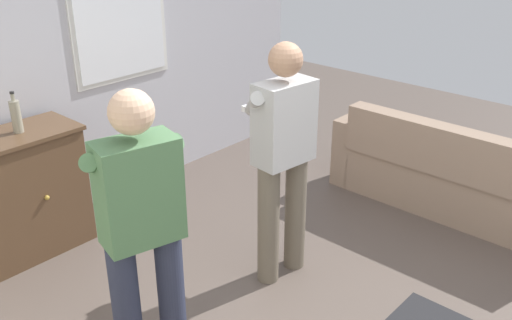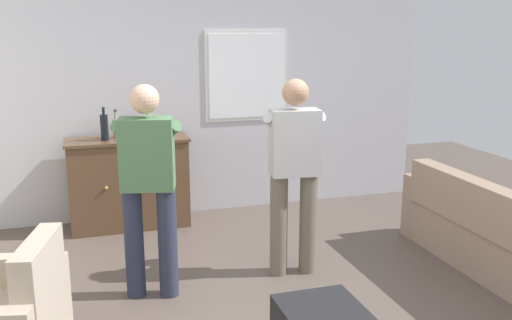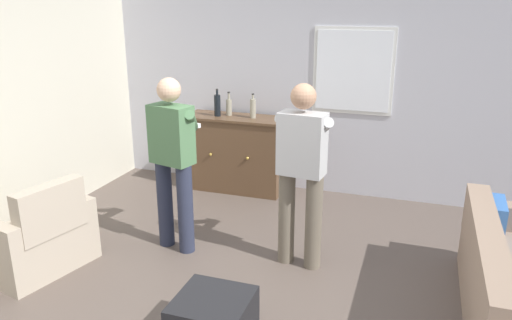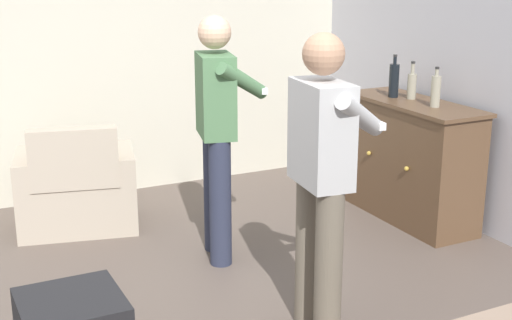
{
  "view_description": "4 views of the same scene",
  "coord_description": "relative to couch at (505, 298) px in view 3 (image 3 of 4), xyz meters",
  "views": [
    {
      "loc": [
        -2.35,
        -1.48,
        2.46
      ],
      "look_at": [
        -0.13,
        0.52,
        1.1
      ],
      "focal_mm": 40.0,
      "sensor_mm": 36.0,
      "label": 1
    },
    {
      "loc": [
        -1.34,
        -3.62,
        2.1
      ],
      "look_at": [
        -0.1,
        0.37,
        1.11
      ],
      "focal_mm": 40.0,
      "sensor_mm": 36.0,
      "label": 2
    },
    {
      "loc": [
        1.28,
        -3.34,
        2.34
      ],
      "look_at": [
        -0.01,
        0.46,
        1.05
      ],
      "focal_mm": 35.0,
      "sensor_mm": 36.0,
      "label": 3
    },
    {
      "loc": [
        3.41,
        -1.22,
        2.05
      ],
      "look_at": [
        -0.02,
        0.48,
        0.95
      ],
      "focal_mm": 50.0,
      "sensor_mm": 36.0,
      "label": 4
    }
  ],
  "objects": [
    {
      "name": "ground",
      "position": [
        -1.97,
        -0.12,
        -0.33
      ],
      "size": [
        10.4,
        10.4,
        0.0
      ],
      "primitive_type": "plane",
      "color": "brown"
    },
    {
      "name": "wall_back_with_window",
      "position": [
        -1.96,
        2.54,
        1.08
      ],
      "size": [
        5.2,
        0.15,
        2.8
      ],
      "color": "silver",
      "rests_on": "ground"
    },
    {
      "name": "couch",
      "position": [
        0.0,
        0.0,
        0.0
      ],
      "size": [
        0.57,
        2.27,
        0.83
      ],
      "color": "gray",
      "rests_on": "ground"
    },
    {
      "name": "armchair",
      "position": [
        -3.83,
        -0.26,
        -0.04
      ],
      "size": [
        0.82,
        1.0,
        0.85
      ],
      "color": "#B2A38E",
      "rests_on": "ground"
    },
    {
      "name": "sideboard_cabinet",
      "position": [
        -2.87,
        2.18,
        0.15
      ],
      "size": [
        1.25,
        0.49,
        0.96
      ],
      "color": "brown",
      "rests_on": "ground"
    },
    {
      "name": "bottle_wine_green",
      "position": [
        -2.97,
        2.22,
        0.74
      ],
      "size": [
        0.07,
        0.07,
        0.3
      ],
      "color": "gray",
      "rests_on": "sideboard_cabinet"
    },
    {
      "name": "bottle_liquor_amber",
      "position": [
        -2.64,
        2.18,
        0.76
      ],
      "size": [
        0.07,
        0.07,
        0.3
      ],
      "color": "gray",
      "rests_on": "sideboard_cabinet"
    },
    {
      "name": "bottle_spirits_clear",
      "position": [
        -3.09,
        2.14,
        0.77
      ],
      "size": [
        0.08,
        0.08,
        0.34
      ],
      "color": "black",
      "rests_on": "sideboard_cabinet"
    },
    {
      "name": "person_standing_left",
      "position": [
        -2.85,
        0.51,
        0.61
      ],
      "size": [
        0.54,
        0.51,
        1.68
      ],
      "color": "#282D42",
      "rests_on": "ground"
    },
    {
      "name": "person_standing_right",
      "position": [
        -1.63,
        0.58,
        0.61
      ],
      "size": [
        0.55,
        0.5,
        1.68
      ],
      "color": "#6B6051",
      "rests_on": "ground"
    }
  ]
}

